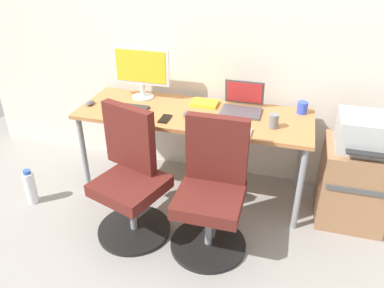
# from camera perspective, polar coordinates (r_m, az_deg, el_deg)

# --- Properties ---
(ground_plane) EXTENTS (5.28, 5.28, 0.00)m
(ground_plane) POSITION_cam_1_polar(r_m,az_deg,el_deg) (3.35, 0.23, -6.74)
(ground_plane) COLOR gray
(back_wall) EXTENTS (4.40, 0.04, 2.60)m
(back_wall) POSITION_cam_1_polar(r_m,az_deg,el_deg) (3.16, 2.32, 17.08)
(back_wall) COLOR silver
(back_wall) RESTS_ON ground
(desk) EXTENTS (1.83, 0.64, 0.73)m
(desk) POSITION_cam_1_polar(r_m,az_deg,el_deg) (3.00, 0.26, 3.66)
(desk) COLOR #B77542
(desk) RESTS_ON ground
(office_chair_left) EXTENTS (0.56, 0.56, 0.94)m
(office_chair_left) POSITION_cam_1_polar(r_m,az_deg,el_deg) (2.75, -9.18, -5.32)
(office_chair_left) COLOR black
(office_chair_left) RESTS_ON ground
(office_chair_right) EXTENTS (0.54, 0.54, 0.94)m
(office_chair_right) POSITION_cam_1_polar(r_m,az_deg,el_deg) (2.59, 2.96, -7.37)
(office_chair_right) COLOR black
(office_chair_right) RESTS_ON ground
(side_cabinet) EXTENTS (0.48, 0.48, 0.63)m
(side_cabinet) POSITION_cam_1_polar(r_m,az_deg,el_deg) (3.12, 23.05, -5.47)
(side_cabinet) COLOR #996B47
(side_cabinet) RESTS_ON ground
(printer) EXTENTS (0.38, 0.40, 0.24)m
(printer) POSITION_cam_1_polar(r_m,az_deg,el_deg) (2.91, 24.68, 1.57)
(printer) COLOR #B7B7B7
(printer) RESTS_ON side_cabinet
(water_bottle_on_floor) EXTENTS (0.09, 0.09, 0.31)m
(water_bottle_on_floor) POSITION_cam_1_polar(r_m,az_deg,el_deg) (3.38, -23.12, -5.99)
(water_bottle_on_floor) COLOR white
(water_bottle_on_floor) RESTS_ON ground
(desktop_monitor) EXTENTS (0.48, 0.18, 0.43)m
(desktop_monitor) POSITION_cam_1_polar(r_m,az_deg,el_deg) (3.20, -7.64, 11.11)
(desktop_monitor) COLOR silver
(desktop_monitor) RESTS_ON desk
(open_laptop) EXTENTS (0.31, 0.27, 0.22)m
(open_laptop) POSITION_cam_1_polar(r_m,az_deg,el_deg) (3.02, 7.58, 6.01)
(open_laptop) COLOR #4C4C51
(open_laptop) RESTS_ON desk
(keyboard_by_monitor) EXTENTS (0.34, 0.12, 0.02)m
(keyboard_by_monitor) POSITION_cam_1_polar(r_m,az_deg,el_deg) (3.08, -9.70, 5.46)
(keyboard_by_monitor) COLOR #2D2D2D
(keyboard_by_monitor) RESTS_ON desk
(keyboard_by_laptop) EXTENTS (0.34, 0.12, 0.02)m
(keyboard_by_laptop) POSITION_cam_1_polar(r_m,az_deg,el_deg) (2.70, 5.35, 2.13)
(keyboard_by_laptop) COLOR #B7B7B7
(keyboard_by_laptop) RESTS_ON desk
(mouse_by_monitor) EXTENTS (0.06, 0.10, 0.03)m
(mouse_by_monitor) POSITION_cam_1_polar(r_m,az_deg,el_deg) (2.91, -0.78, 4.57)
(mouse_by_monitor) COLOR #515156
(mouse_by_monitor) RESTS_ON desk
(mouse_by_laptop) EXTENTS (0.06, 0.10, 0.03)m
(mouse_by_laptop) POSITION_cam_1_polar(r_m,az_deg,el_deg) (3.21, -15.05, 6.00)
(mouse_by_laptop) COLOR #515156
(mouse_by_laptop) RESTS_ON desk
(coffee_mug) EXTENTS (0.08, 0.08, 0.09)m
(coffee_mug) POSITION_cam_1_polar(r_m,az_deg,el_deg) (3.07, 16.26, 5.28)
(coffee_mug) COLOR blue
(coffee_mug) RESTS_ON desk
(pen_cup) EXTENTS (0.07, 0.07, 0.10)m
(pen_cup) POSITION_cam_1_polar(r_m,az_deg,el_deg) (2.78, 12.19, 3.40)
(pen_cup) COLOR slate
(pen_cup) RESTS_ON desk
(phone_near_monitor) EXTENTS (0.07, 0.14, 0.01)m
(phone_near_monitor) POSITION_cam_1_polar(r_m,az_deg,el_deg) (2.87, -4.07, 3.82)
(phone_near_monitor) COLOR black
(phone_near_monitor) RESTS_ON desk
(notebook) EXTENTS (0.21, 0.15, 0.03)m
(notebook) POSITION_cam_1_polar(r_m,az_deg,el_deg) (3.11, 1.92, 6.13)
(notebook) COLOR yellow
(notebook) RESTS_ON desk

